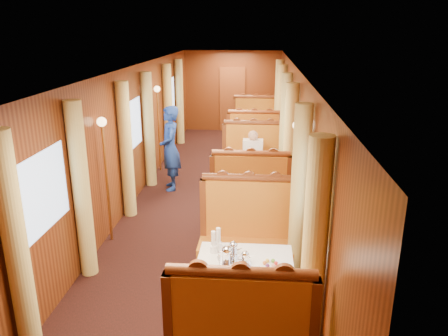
# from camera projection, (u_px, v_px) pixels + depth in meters

# --- Properties ---
(floor) EXTENTS (3.00, 12.00, 0.01)m
(floor) POSITION_uv_depth(u_px,v_px,m) (212.00, 200.00, 8.41)
(floor) COLOR black
(floor) RESTS_ON ground
(ceiling) EXTENTS (3.00, 12.00, 0.01)m
(ceiling) POSITION_uv_depth(u_px,v_px,m) (211.00, 68.00, 7.64)
(ceiling) COLOR silver
(ceiling) RESTS_ON wall_left
(wall_far) EXTENTS (3.00, 0.01, 2.50)m
(wall_far) POSITION_uv_depth(u_px,v_px,m) (232.00, 91.00, 13.72)
(wall_far) COLOR brown
(wall_far) RESTS_ON floor
(wall_left) EXTENTS (0.01, 12.00, 2.50)m
(wall_left) POSITION_uv_depth(u_px,v_px,m) (132.00, 136.00, 8.15)
(wall_left) COLOR brown
(wall_left) RESTS_ON floor
(wall_right) EXTENTS (0.01, 12.00, 2.50)m
(wall_right) POSITION_uv_depth(u_px,v_px,m) (294.00, 139.00, 7.91)
(wall_right) COLOR brown
(wall_right) RESTS_ON floor
(doorway_far) EXTENTS (0.80, 0.04, 2.00)m
(doorway_far) POSITION_uv_depth(u_px,v_px,m) (232.00, 99.00, 13.77)
(doorway_far) COLOR brown
(doorway_far) RESTS_ON floor
(table_near) EXTENTS (1.05, 0.72, 0.75)m
(table_near) POSITION_uv_depth(u_px,v_px,m) (245.00, 288.00, 4.92)
(table_near) COLOR white
(table_near) RESTS_ON floor
(banquette_near_aft) EXTENTS (1.30, 0.55, 1.34)m
(banquette_near_aft) POSITION_uv_depth(u_px,v_px,m) (248.00, 242.00, 5.87)
(banquette_near_aft) COLOR #B24A13
(banquette_near_aft) RESTS_ON floor
(table_mid) EXTENTS (1.05, 0.72, 0.75)m
(table_mid) POSITION_uv_depth(u_px,v_px,m) (252.00, 183.00, 8.24)
(table_mid) COLOR white
(table_mid) RESTS_ON floor
(banquette_mid_fwd) EXTENTS (1.30, 0.55, 1.34)m
(banquette_mid_fwd) POSITION_uv_depth(u_px,v_px,m) (250.00, 201.00, 7.26)
(banquette_mid_fwd) COLOR #B24A13
(banquette_mid_fwd) RESTS_ON floor
(banquette_mid_aft) EXTENTS (1.30, 0.55, 1.34)m
(banquette_mid_aft) POSITION_uv_depth(u_px,v_px,m) (253.00, 164.00, 9.19)
(banquette_mid_aft) COLOR #B24A13
(banquette_mid_aft) RESTS_ON floor
(table_far) EXTENTS (1.05, 0.72, 0.75)m
(table_far) POSITION_uv_depth(u_px,v_px,m) (254.00, 138.00, 11.56)
(table_far) COLOR white
(table_far) RESTS_ON floor
(banquette_far_fwd) EXTENTS (1.30, 0.55, 1.34)m
(banquette_far_fwd) POSITION_uv_depth(u_px,v_px,m) (254.00, 146.00, 10.58)
(banquette_far_fwd) COLOR #B24A13
(banquette_far_fwd) RESTS_ON floor
(banquette_far_aft) EXTENTS (1.30, 0.55, 1.34)m
(banquette_far_aft) POSITION_uv_depth(u_px,v_px,m) (255.00, 128.00, 12.50)
(banquette_far_aft) COLOR #B24A13
(banquette_far_aft) RESTS_ON floor
(tea_tray) EXTENTS (0.39, 0.34, 0.01)m
(tea_tray) POSITION_uv_depth(u_px,v_px,m) (234.00, 261.00, 4.74)
(tea_tray) COLOR silver
(tea_tray) RESTS_ON table_near
(teapot_left) EXTENTS (0.21, 0.17, 0.15)m
(teapot_left) POSITION_uv_depth(u_px,v_px,m) (227.00, 256.00, 4.70)
(teapot_left) COLOR silver
(teapot_left) RESTS_ON tea_tray
(teapot_right) EXTENTS (0.15, 0.12, 0.11)m
(teapot_right) POSITION_uv_depth(u_px,v_px,m) (245.00, 259.00, 4.70)
(teapot_right) COLOR silver
(teapot_right) RESTS_ON tea_tray
(teapot_back) EXTENTS (0.18, 0.15, 0.13)m
(teapot_back) POSITION_uv_depth(u_px,v_px,m) (233.00, 250.00, 4.86)
(teapot_back) COLOR silver
(teapot_back) RESTS_ON tea_tray
(fruit_plate) EXTENTS (0.24, 0.24, 0.05)m
(fruit_plate) POSITION_uv_depth(u_px,v_px,m) (270.00, 265.00, 4.65)
(fruit_plate) COLOR white
(fruit_plate) RESTS_ON table_near
(cup_inboard) EXTENTS (0.08, 0.08, 0.26)m
(cup_inboard) POSITION_uv_depth(u_px,v_px,m) (214.00, 244.00, 4.90)
(cup_inboard) COLOR white
(cup_inboard) RESTS_ON table_near
(cup_outboard) EXTENTS (0.08, 0.08, 0.26)m
(cup_outboard) POSITION_uv_depth(u_px,v_px,m) (218.00, 241.00, 4.98)
(cup_outboard) COLOR white
(cup_outboard) RESTS_ON table_near
(rose_vase_mid) EXTENTS (0.06, 0.06, 0.36)m
(rose_vase_mid) POSITION_uv_depth(u_px,v_px,m) (253.00, 155.00, 8.09)
(rose_vase_mid) COLOR silver
(rose_vase_mid) RESTS_ON table_mid
(rose_vase_far) EXTENTS (0.06, 0.06, 0.36)m
(rose_vase_far) POSITION_uv_depth(u_px,v_px,m) (256.00, 118.00, 11.38)
(rose_vase_far) COLOR silver
(rose_vase_far) RESTS_ON table_far
(window_left_near) EXTENTS (0.01, 1.20, 0.90)m
(window_left_near) POSITION_uv_depth(u_px,v_px,m) (42.00, 193.00, 4.76)
(window_left_near) COLOR #93ADD1
(window_left_near) RESTS_ON wall_left
(curtain_left_near_a) EXTENTS (0.22, 0.22, 2.35)m
(curtain_left_near_a) POSITION_uv_depth(u_px,v_px,m) (17.00, 251.00, 4.10)
(curtain_left_near_a) COLOR #DCC970
(curtain_left_near_a) RESTS_ON floor
(curtain_left_near_b) EXTENTS (0.22, 0.22, 2.35)m
(curtain_left_near_b) POSITION_uv_depth(u_px,v_px,m) (82.00, 192.00, 5.58)
(curtain_left_near_b) COLOR #DCC970
(curtain_left_near_b) RESTS_ON floor
(window_right_near) EXTENTS (0.01, 1.20, 0.90)m
(window_right_near) POSITION_uv_depth(u_px,v_px,m) (317.00, 202.00, 4.53)
(window_right_near) COLOR #93ADD1
(window_right_near) RESTS_ON wall_right
(curtain_right_near_a) EXTENTS (0.22, 0.22, 2.35)m
(curtain_right_near_a) POSITION_uv_depth(u_px,v_px,m) (313.00, 264.00, 3.89)
(curtain_right_near_a) COLOR #DCC970
(curtain_right_near_a) RESTS_ON floor
(curtain_right_near_b) EXTENTS (0.22, 0.22, 2.35)m
(curtain_right_near_b) POSITION_uv_depth(u_px,v_px,m) (299.00, 198.00, 5.36)
(curtain_right_near_b) COLOR #DCC970
(curtain_right_near_b) RESTS_ON floor
(window_left_mid) EXTENTS (0.01, 1.20, 0.90)m
(window_left_mid) POSITION_uv_depth(u_px,v_px,m) (132.00, 125.00, 8.08)
(window_left_mid) COLOR #93ADD1
(window_left_mid) RESTS_ON wall_left
(curtain_left_mid_a) EXTENTS (0.22, 0.22, 2.35)m
(curtain_left_mid_a) POSITION_uv_depth(u_px,v_px,m) (126.00, 151.00, 7.42)
(curtain_left_mid_a) COLOR #DCC970
(curtain_left_mid_a) RESTS_ON floor
(curtain_left_mid_b) EXTENTS (0.22, 0.22, 2.35)m
(curtain_left_mid_b) POSITION_uv_depth(u_px,v_px,m) (149.00, 130.00, 8.90)
(curtain_left_mid_b) COLOR #DCC970
(curtain_left_mid_b) RESTS_ON floor
(window_right_mid) EXTENTS (0.01, 1.20, 0.90)m
(window_right_mid) POSITION_uv_depth(u_px,v_px,m) (294.00, 128.00, 7.85)
(window_right_mid) COLOR #93ADD1
(window_right_mid) RESTS_ON wall_right
(curtain_right_mid_a) EXTENTS (0.22, 0.22, 2.35)m
(curtain_right_mid_a) POSITION_uv_depth(u_px,v_px,m) (290.00, 155.00, 7.20)
(curtain_right_mid_a) COLOR #DCC970
(curtain_right_mid_a) RESTS_ON floor
(curtain_right_mid_b) EXTENTS (0.22, 0.22, 2.35)m
(curtain_right_mid_b) POSITION_uv_depth(u_px,v_px,m) (285.00, 133.00, 8.68)
(curtain_right_mid_b) COLOR #DCC970
(curtain_right_mid_b) RESTS_ON floor
(window_left_far) EXTENTS (0.01, 1.20, 0.90)m
(window_left_far) POSITION_uv_depth(u_px,v_px,m) (170.00, 96.00, 11.40)
(window_left_far) COLOR #93ADD1
(window_left_far) RESTS_ON wall_left
(curtain_left_far_a) EXTENTS (0.22, 0.22, 2.35)m
(curtain_left_far_a) POSITION_uv_depth(u_px,v_px,m) (168.00, 112.00, 10.74)
(curtain_left_far_a) COLOR #DCC970
(curtain_left_far_a) RESTS_ON floor
(curtain_left_far_b) EXTENTS (0.22, 0.22, 2.35)m
(curtain_left_far_b) POSITION_uv_depth(u_px,v_px,m) (179.00, 102.00, 12.22)
(curtain_left_far_b) COLOR #DCC970
(curtain_left_far_b) RESTS_ON floor
(window_right_far) EXTENTS (0.01, 1.20, 0.90)m
(window_right_far) POSITION_uv_depth(u_px,v_px,m) (284.00, 98.00, 11.17)
(window_right_far) COLOR #93ADD1
(window_right_far) RESTS_ON wall_right
(curtain_right_far_a) EXTENTS (0.22, 0.22, 2.35)m
(curtain_right_far_a) POSITION_uv_depth(u_px,v_px,m) (281.00, 114.00, 10.52)
(curtain_right_far_a) COLOR #DCC970
(curtain_right_far_a) RESTS_ON floor
(curtain_right_far_b) EXTENTS (0.22, 0.22, 2.35)m
(curtain_right_far_b) POSITION_uv_depth(u_px,v_px,m) (278.00, 103.00, 12.00)
(curtain_right_far_b) COLOR #DCC970
(curtain_right_far_b) RESTS_ON floor
(sconce_left_fore) EXTENTS (0.14, 0.14, 1.95)m
(sconce_left_fore) POSITION_uv_depth(u_px,v_px,m) (105.00, 155.00, 6.44)
(sconce_left_fore) COLOR #BF8C3F
(sconce_left_fore) RESTS_ON floor
(sconce_right_fore) EXTENTS (0.14, 0.14, 1.95)m
(sconce_right_fore) POSITION_uv_depth(u_px,v_px,m) (296.00, 159.00, 6.22)
(sconce_right_fore) COLOR #BF8C3F
(sconce_right_fore) RESTS_ON floor
(sconce_left_aft) EXTENTS (0.14, 0.14, 1.95)m
(sconce_left_aft) POSITION_uv_depth(u_px,v_px,m) (158.00, 111.00, 9.76)
(sconce_left_aft) COLOR #BF8C3F
(sconce_left_aft) RESTS_ON floor
(sconce_right_aft) EXTENTS (0.14, 0.14, 1.95)m
(sconce_right_aft) POSITION_uv_depth(u_px,v_px,m) (284.00, 113.00, 9.54)
(sconce_right_aft) COLOR #BF8C3F
(sconce_right_aft) RESTS_ON floor
(steward) EXTENTS (0.56, 0.71, 1.71)m
(steward) POSITION_uv_depth(u_px,v_px,m) (170.00, 148.00, 8.77)
(steward) COLOR navy
(steward) RESTS_ON floor
(passenger) EXTENTS (0.40, 0.44, 0.76)m
(passenger) POSITION_uv_depth(u_px,v_px,m) (253.00, 154.00, 8.81)
(passenger) COLOR beige
(passenger) RESTS_ON banquette_mid_aft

